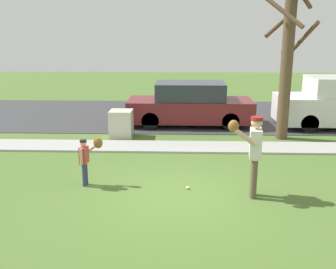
# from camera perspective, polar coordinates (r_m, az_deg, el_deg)

# --- Properties ---
(ground_plane) EXTENTS (48.00, 48.00, 0.00)m
(ground_plane) POSITION_cam_1_polar(r_m,az_deg,el_deg) (12.05, 1.30, -2.07)
(ground_plane) COLOR #4C6B2D
(sidewalk_strip) EXTENTS (36.00, 1.20, 0.06)m
(sidewalk_strip) POSITION_cam_1_polar(r_m,az_deg,el_deg) (12.14, 1.31, -1.80)
(sidewalk_strip) COLOR #A3A39E
(sidewalk_strip) RESTS_ON ground
(road_surface) EXTENTS (36.00, 6.80, 0.02)m
(road_surface) POSITION_cam_1_polar(r_m,az_deg,el_deg) (17.00, 1.55, 2.91)
(road_surface) COLOR #38383A
(road_surface) RESTS_ON ground
(person_adult) EXTENTS (0.77, 0.63, 1.78)m
(person_adult) POSITION_cam_1_polar(r_m,az_deg,el_deg) (8.44, 12.34, -1.93)
(person_adult) COLOR brown
(person_adult) RESTS_ON ground
(person_child) EXTENTS (0.52, 0.40, 1.13)m
(person_child) POSITION_cam_1_polar(r_m,az_deg,el_deg) (9.19, -11.68, -2.94)
(person_child) COLOR navy
(person_child) RESTS_ON ground
(baseball) EXTENTS (0.07, 0.07, 0.07)m
(baseball) POSITION_cam_1_polar(r_m,az_deg,el_deg) (9.00, 2.90, -7.75)
(baseball) COLOR white
(baseball) RESTS_ON ground
(utility_cabinet) EXTENTS (0.75, 0.77, 0.92)m
(utility_cabinet) POSITION_cam_1_polar(r_m,az_deg,el_deg) (13.38, -6.83, 1.56)
(utility_cabinet) COLOR beige
(utility_cabinet) RESTS_ON ground
(street_tree_near) EXTENTS (1.85, 1.88, 5.09)m
(street_tree_near) POSITION_cam_1_polar(r_m,az_deg,el_deg) (13.33, 16.99, 10.78)
(street_tree_near) COLOR brown
(street_tree_near) RESTS_ON ground
(parked_suv_maroon) EXTENTS (4.70, 1.90, 1.63)m
(parked_suv_maroon) POSITION_cam_1_polar(r_m,az_deg,el_deg) (15.00, 3.22, 4.35)
(parked_suv_maroon) COLOR maroon
(parked_suv_maroon) RESTS_ON road_surface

